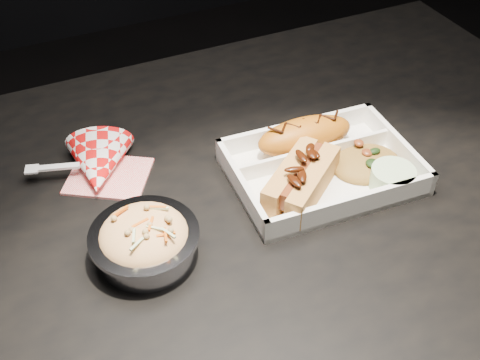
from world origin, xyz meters
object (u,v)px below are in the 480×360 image
Objects in this scene: hotdog at (301,178)px; fried_pastry at (305,135)px; foil_coleslaw_cup at (145,239)px; napkin_fork at (99,166)px; food_tray at (321,171)px; dining_table at (242,245)px.

fried_pastry is at bearing 20.26° from hotdog.
foil_coleslaw_cup is at bearing 146.33° from hotdog.
hotdog is 0.28m from napkin_fork.
foil_coleslaw_cup is at bearing -160.77° from fried_pastry.
food_tray is at bearing -10.21° from hotdog.
napkin_fork is at bearing 108.62° from hotdog.
dining_table is 8.49× the size of hotdog.
fried_pastry is (0.00, 0.06, 0.02)m from food_tray.
foil_coleslaw_cup reaches higher than dining_table.
foil_coleslaw_cup is 0.75× the size of napkin_fork.
foil_coleslaw_cup is (-0.15, -0.04, 0.12)m from dining_table.
napkin_fork is at bearing 164.75° from fried_pastry.
napkin_fork reaches higher than fried_pastry.
foil_coleslaw_cup is (-0.22, -0.02, -0.00)m from hotdog.
food_tray is at bearing -0.72° from dining_table.
napkin_fork is (-0.28, 0.13, 0.01)m from food_tray.
food_tray is 0.06m from hotdog.
fried_pastry is (0.12, 0.05, 0.12)m from dining_table.
food_tray is 0.27m from foil_coleslaw_cup.
food_tray is 1.79× the size of fried_pastry.
foil_coleslaw_cup is (-0.27, -0.04, 0.02)m from food_tray.
fried_pastry is 1.10× the size of foil_coleslaw_cup.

